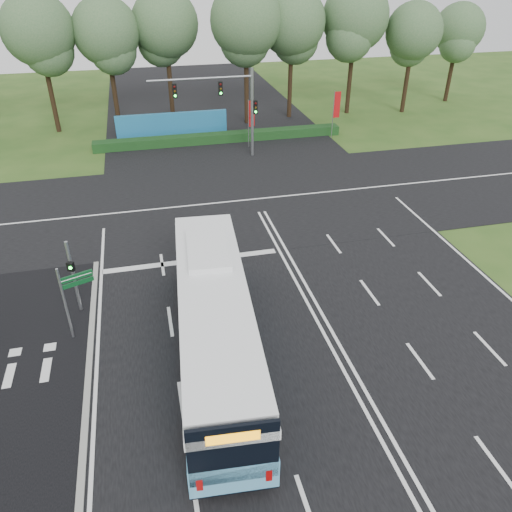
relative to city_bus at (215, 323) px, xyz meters
The scene contains 14 objects.
ground 5.98m from the city_bus, 30.11° to the left, with size 120.00×120.00×0.00m, color #2C4E1A.
road_main 5.97m from the city_bus, 30.11° to the left, with size 20.00×120.00×0.04m, color black.
road_cross 15.74m from the city_bus, 71.72° to the left, with size 120.00×14.00×0.05m, color black.
bike_path 7.83m from the city_bus, behind, with size 5.00×18.00×0.06m, color black.
kerb_strip 5.52m from the city_bus, behind, with size 0.25×18.00×0.12m, color gray.
city_bus is the anchor object (origin of this frame).
pedestrian_signal 7.40m from the city_bus, 140.95° to the left, with size 0.35×0.43×3.77m.
street_sign 6.35m from the city_bus, 153.26° to the left, with size 1.34×0.56×3.63m.
banner_flag_mid 26.45m from the city_bus, 74.07° to the left, with size 0.59×0.19×4.08m.
banner_flag_right 30.13m from the city_bus, 59.84° to the left, with size 0.63×0.07×4.25m.
traffic_light_gantry 24.05m from the city_bus, 77.65° to the left, with size 8.41×0.28×7.00m.
hedge 27.82m from the city_bus, 79.84° to the left, with size 22.00×1.20×0.80m, color #133514.
blue_hoarding 29.87m from the city_bus, 88.27° to the left, with size 10.00×0.30×2.20m, color #1C699B.
eucalyptus_row 35.29m from the city_bus, 78.09° to the left, with size 54.42×9.35×12.53m.
Camera 1 is at (-6.90, -18.43, 14.62)m, focal length 35.00 mm.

